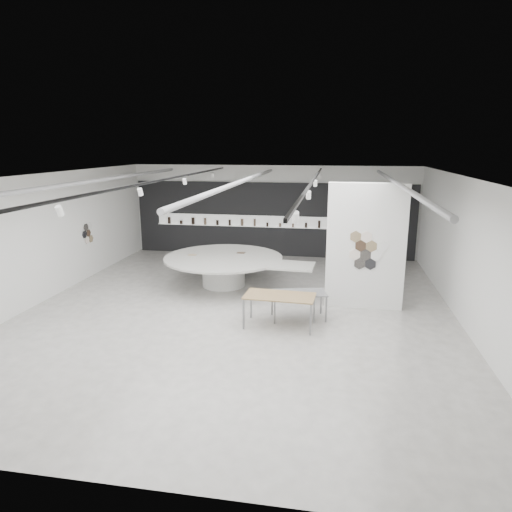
% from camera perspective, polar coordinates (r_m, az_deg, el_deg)
% --- Properties ---
extents(room, '(12.02, 14.02, 3.82)m').
position_cam_1_polar(room, '(12.55, -2.73, 2.03)').
color(room, '#B8B4AD').
rests_on(room, ground).
extents(back_wall_display, '(11.80, 0.27, 3.10)m').
position_cam_1_polar(back_wall_display, '(19.36, 1.79, 4.57)').
color(back_wall_display, black).
rests_on(back_wall_display, ground).
extents(partition_column, '(2.20, 0.38, 3.60)m').
position_cam_1_polar(partition_column, '(13.32, 13.53, 1.14)').
color(partition_column, white).
rests_on(partition_column, ground).
extents(display_island, '(5.14, 4.15, 1.01)m').
position_cam_1_polar(display_island, '(15.24, -3.80, -1.37)').
color(display_island, white).
rests_on(display_island, ground).
extents(sample_table_wood, '(1.86, 1.01, 0.85)m').
position_cam_1_polar(sample_table_wood, '(11.80, 2.97, -5.22)').
color(sample_table_wood, olive).
rests_on(sample_table_wood, ground).
extents(sample_table_stone, '(1.59, 1.06, 0.75)m').
position_cam_1_polar(sample_table_stone, '(12.39, 5.37, -4.82)').
color(sample_table_stone, slate).
rests_on(sample_table_stone, ground).
extents(kitchen_counter, '(1.51, 0.60, 1.18)m').
position_cam_1_polar(kitchen_counter, '(18.99, 11.51, 0.69)').
color(kitchen_counter, white).
rests_on(kitchen_counter, ground).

